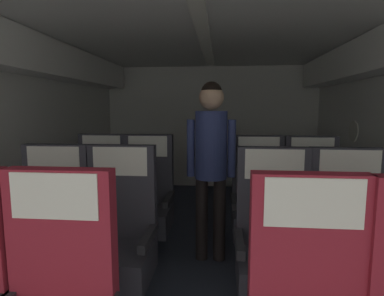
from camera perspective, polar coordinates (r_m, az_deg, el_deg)
The scene contains 11 objects.
ground at distance 2.87m, azimuth 1.35°, elevation -21.52°, with size 3.87×6.11×0.02m, color #2D3342.
fuselage_shell at distance 2.79m, azimuth 1.87°, elevation 10.67°, with size 3.75×5.76×2.14m.
seat_b_left_window at distance 2.46m, azimuth -24.60°, elevation -14.99°, with size 0.51×0.47×1.12m.
seat_b_left_aisle at distance 2.28m, azimuth -13.48°, elevation -16.38°, with size 0.51×0.47×1.12m.
seat_b_right_aisle at distance 2.32m, azimuth 27.19°, elevation -16.53°, with size 0.51×0.47×1.12m.
seat_b_right_window at distance 2.18m, azimuth 14.89°, elevation -17.51°, with size 0.51×0.47×1.12m.
seat_c_left_window at distance 3.20m, azimuth -16.65°, elevation -9.41°, with size 0.51×0.47×1.12m.
seat_c_left_aisle at distance 3.05m, azimuth -8.41°, elevation -10.02°, with size 0.51×0.47×1.12m.
seat_c_right_aisle at distance 3.07m, azimuth 21.36°, elevation -10.34°, with size 0.51×0.47×1.12m.
seat_c_right_window at distance 3.00m, azimuth 12.14°, elevation -10.43°, with size 0.51×0.47×1.12m.
flight_attendant at distance 2.72m, azimuth 3.54°, elevation -0.82°, with size 0.43×0.28×1.60m.
Camera 1 is at (0.17, 0.35, 1.38)m, focal length 28.82 mm.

